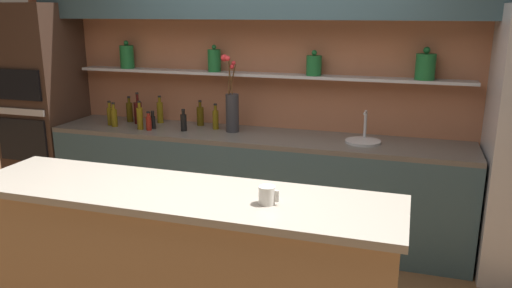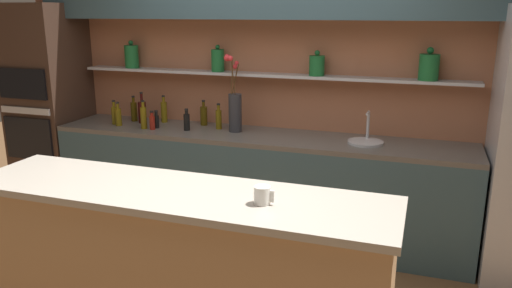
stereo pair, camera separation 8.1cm
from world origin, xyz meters
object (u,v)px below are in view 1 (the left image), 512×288
bottle_oil_3 (160,112)px  coffee_mug (267,195)px  bottle_sauce_5 (153,121)px  bottle_wine_6 (138,112)px  flower_vase (232,108)px  bottle_oil_0 (216,119)px  sink_fixture (363,140)px  bottle_oil_2 (140,118)px  bottle_oil_10 (110,115)px  bottle_oil_8 (200,116)px  bottle_oil_7 (130,111)px  oven_tower (44,110)px  bottle_oil_1 (114,117)px  bottle_sauce_9 (149,122)px  bottle_sauce_4 (184,122)px

bottle_oil_3 → coffee_mug: (1.61, -1.90, 0.04)m
bottle_sauce_5 → bottle_wine_6: size_ratio=0.55×
flower_vase → bottle_oil_0: size_ratio=2.90×
sink_fixture → bottle_oil_0: size_ratio=1.22×
bottle_oil_2 → bottle_sauce_5: size_ratio=1.59×
bottle_oil_0 → bottle_oil_10: bottle_oil_0 is taller
bottle_oil_0 → bottle_oil_8: bearing=153.1°
bottle_oil_7 → bottle_oil_8: bearing=4.4°
bottle_oil_2 → bottle_sauce_5: bottle_oil_2 is taller
bottle_oil_8 → coffee_mug: 2.26m
sink_fixture → bottle_oil_10: size_ratio=1.26×
bottle_oil_2 → bottle_oil_8: bottle_oil_2 is taller
bottle_oil_3 → bottle_oil_10: bearing=-151.2°
oven_tower → bottle_oil_1: oven_tower is taller
sink_fixture → bottle_oil_0: (-1.31, 0.08, 0.07)m
oven_tower → bottle_sauce_9: (1.23, -0.13, -0.02)m
sink_fixture → bottle_sauce_4: size_ratio=1.45×
oven_tower → bottle_oil_8: 1.60m
bottle_oil_2 → coffee_mug: (1.66, -1.61, 0.04)m
bottle_oil_1 → coffee_mug: 2.54m
bottle_sauce_4 → bottle_wine_6: size_ratio=0.66×
bottle_sauce_5 → bottle_oil_10: bottle_oil_10 is taller
bottle_wine_6 → bottle_oil_0: bearing=0.6°
bottle_oil_7 → bottle_oil_10: (-0.10, -0.18, -0.01)m
bottle_sauce_4 → oven_tower: bearing=178.0°
bottle_sauce_4 → bottle_sauce_5: 0.30m
bottle_oil_3 → bottle_oil_2: bearing=-98.4°
bottle_oil_0 → bottle_wine_6: size_ratio=0.79×
oven_tower → sink_fixture: 3.10m
bottle_oil_2 → bottle_oil_8: size_ratio=1.10×
bottle_oil_0 → bottle_wine_6: bottle_wine_6 is taller
bottle_sauce_9 → bottle_oil_3: bearing=98.9°
flower_vase → bottle_oil_7: size_ratio=2.75×
bottle_oil_1 → bottle_sauce_5: bearing=4.6°
bottle_oil_3 → bottle_sauce_5: bottle_oil_3 is taller
coffee_mug → bottle_oil_3: bearing=130.3°
bottle_sauce_5 → flower_vase: bearing=8.3°
bottle_oil_0 → bottle_sauce_9: (-0.55, -0.22, -0.02)m
oven_tower → bottle_sauce_4: oven_tower is taller
bottle_oil_8 → bottle_oil_0: bearing=-26.9°
bottle_oil_2 → bottle_oil_3: 0.30m
bottle_oil_3 → flower_vase: bearing=-9.5°
bottle_oil_10 → coffee_mug: bottle_oil_10 is taller
flower_vase → bottle_sauce_4: (-0.42, -0.10, -0.13)m
bottle_oil_0 → bottle_oil_2: bottle_oil_2 is taller
oven_tower → bottle_oil_3: 1.20m
bottle_sauce_9 → bottle_oil_0: bearing=21.4°
bottle_sauce_5 → bottle_oil_1: bearing=-175.4°
bottle_sauce_9 → coffee_mug: bearing=-45.6°
flower_vase → bottle_sauce_5: flower_vase is taller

